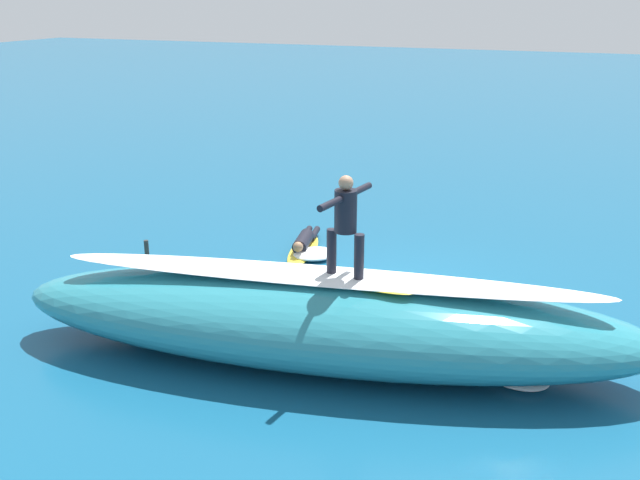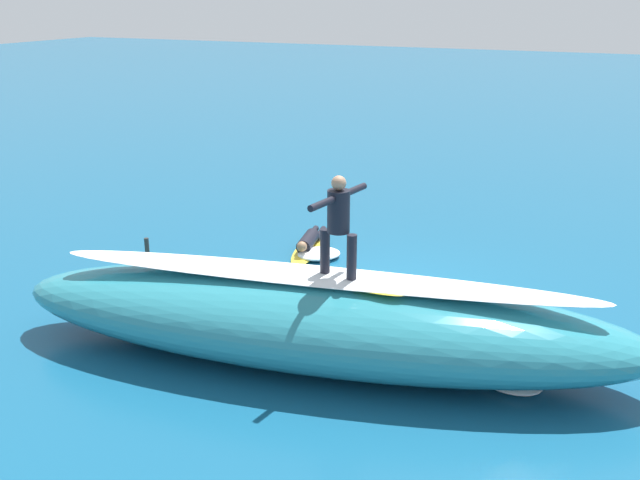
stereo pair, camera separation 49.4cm
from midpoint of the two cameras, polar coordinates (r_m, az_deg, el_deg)
name	(u,v)px [view 2 (the right image)]	position (r m, az deg, el deg)	size (l,w,h in m)	color
ground_plane	(392,298)	(13.30, 6.78, -4.57)	(120.00, 120.00, 0.00)	#145175
wave_crest	(318,320)	(10.80, 1.16, -6.36)	(9.61, 2.35, 1.33)	teal
wave_foam_lip	(318,276)	(10.52, 1.19, -2.88)	(8.17, 0.82, 0.08)	white
surfboard_riding	(338,279)	(10.46, 2.78, -3.06)	(2.20, 0.52, 0.07)	yellow
surfer_riding	(338,219)	(10.15, 2.86, 1.66)	(0.59, 1.41, 1.49)	black
surfboard_paddling	(308,250)	(15.52, -0.05, -0.77)	(2.04, 0.53, 0.08)	yellow
surfer_paddling	(309,240)	(15.59, 0.06, 0.01)	(0.63, 1.80, 0.32)	black
buoy_marker	(150,288)	(12.92, -12.17, -3.73)	(0.77, 0.77, 1.31)	red
foam_patch_near	(509,380)	(10.84, 15.96, -10.56)	(0.99, 0.74, 0.15)	white
foam_patch_mid	(319,254)	(15.14, 0.85, -1.10)	(0.91, 0.76, 0.17)	white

